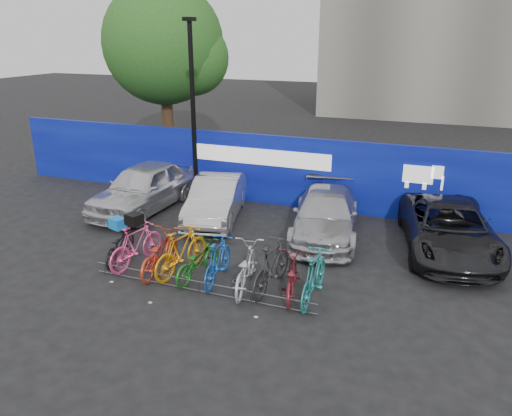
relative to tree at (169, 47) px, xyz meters
The scene contains 21 objects.
ground 13.14m from the tree, 56.03° to the right, with size 100.00×100.00×0.00m, color black.
hoarding 8.80m from the tree, 30.89° to the right, with size 22.00×0.18×2.40m.
tree is the anchor object (origin of this frame).
lamppost 6.14m from the tree, 52.49° to the right, with size 0.25×0.50×6.11m.
bike_rack 13.55m from the tree, 57.55° to the right, with size 5.60×0.03×0.30m.
car_0 7.93m from the tree, 68.62° to the right, with size 1.85×4.60×1.57m, color silver.
car_1 9.08m from the tree, 50.41° to the right, with size 1.40×4.03×1.33m, color #B6B5BA.
car_2 11.52m from the tree, 35.80° to the right, with size 1.82×4.47×1.30m, color #AFAFB5.
car_3 14.18m from the tree, 27.11° to the right, with size 2.24×4.86×1.35m, color black.
bike_0 11.62m from the tree, 67.61° to the right, with size 0.60×1.72×0.90m, color black.
bike_1 11.87m from the tree, 64.96° to the right, with size 0.53×1.89×1.13m, color #F1458D.
bike_2 12.27m from the tree, 61.88° to the right, with size 0.68×1.94×1.02m, color red.
bike_3 12.40m from the tree, 59.13° to the right, with size 0.55×1.96×1.18m, color orange.
bike_4 12.75m from the tree, 57.34° to the right, with size 0.60×1.73×0.91m, color #186C1B.
bike_5 12.98m from the tree, 55.17° to the right, with size 0.51×1.80×1.08m, color #1854B5.
bike_6 13.45m from the tree, 52.66° to the right, with size 0.69×1.99×1.04m, color #B7BABF.
bike_7 13.65m from the tree, 50.10° to the right, with size 0.56×1.97×1.19m, color #2A292C.
bike_8 14.08m from the tree, 48.78° to the right, with size 0.62×1.77×0.93m, color maroon.
bike_9 14.40m from the tree, 47.13° to the right, with size 0.55×1.93×1.16m, color teal.
cargo_crate 11.40m from the tree, 67.61° to the right, with size 0.39×0.30×0.28m, color blue.
cargo_topcase 11.62m from the tree, 64.96° to the right, with size 0.37×0.34×0.28m, color black.
Camera 1 is at (4.90, -9.60, 5.67)m, focal length 35.00 mm.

